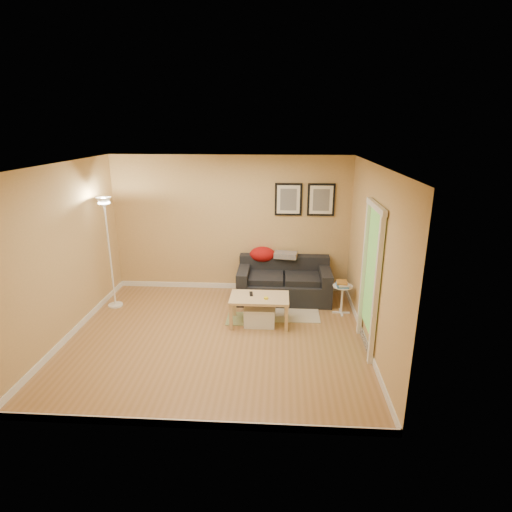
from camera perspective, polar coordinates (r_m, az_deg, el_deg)
name	(u,v)px	position (r m, az deg, el deg)	size (l,w,h in m)	color
floor	(217,337)	(6.47, -5.44, -11.12)	(4.50, 4.50, 0.00)	#A17345
ceiling	(211,165)	(5.70, -6.21, 12.45)	(4.50, 4.50, 0.00)	white
wall_back	(231,225)	(7.86, -3.49, 4.36)	(4.50, 4.50, 0.00)	tan
wall_front	(182,319)	(4.14, -10.22, -8.59)	(4.50, 4.50, 0.00)	tan
wall_left	(63,254)	(6.69, -25.17, 0.28)	(4.00, 4.00, 0.00)	tan
wall_right	(373,260)	(6.02, 15.84, -0.50)	(4.00, 4.00, 0.00)	tan
baseboard_back	(232,286)	(8.23, -3.34, -4.15)	(4.50, 0.02, 0.10)	white
baseboard_front	(189,424)	(4.82, -9.32, -21.97)	(4.50, 0.02, 0.10)	white
baseboard_left	(75,330)	(7.13, -23.78, -9.35)	(0.02, 4.00, 0.10)	white
baseboard_right	(365,339)	(6.51, 14.82, -11.01)	(0.02, 4.00, 0.10)	white
sofa	(284,280)	(7.63, 3.92, -3.35)	(1.70, 0.90, 0.75)	black
red_throw	(263,254)	(7.80, 0.91, 0.24)	(0.48, 0.36, 0.28)	#A8110F
plaid_throw	(286,255)	(7.75, 4.13, 0.15)	(0.42, 0.26, 0.10)	tan
framed_print_left	(288,199)	(7.68, 4.51, 7.83)	(0.50, 0.04, 0.60)	black
framed_print_right	(321,200)	(7.72, 9.01, 7.71)	(0.50, 0.04, 0.60)	black
area_rug	(283,311)	(7.27, 3.72, -7.63)	(1.25, 0.85, 0.01)	#C4B39C
green_runner	(248,319)	(6.98, -1.15, -8.70)	(0.70, 0.50, 0.01)	#668C4C
coffee_table	(259,310)	(6.75, 0.48, -7.50)	(0.95, 0.58, 0.47)	tan
remote_control	(251,294)	(6.73, -0.67, -5.26)	(0.05, 0.16, 0.02)	black
tape_roll	(266,298)	(6.56, 1.40, -5.85)	(0.07, 0.07, 0.03)	yellow
storage_bin	(260,316)	(6.75, 0.51, -8.27)	(0.51, 0.37, 0.31)	white
side_table	(342,299)	(7.24, 11.82, -5.92)	(0.34, 0.34, 0.51)	white
book_stack	(342,284)	(7.11, 11.88, -3.78)	(0.19, 0.26, 0.08)	teal
floor_lamp	(110,256)	(7.57, -19.57, -0.05)	(0.26, 0.26, 1.98)	white
doorway	(369,282)	(5.96, 15.44, -3.45)	(0.12, 1.01, 2.13)	white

